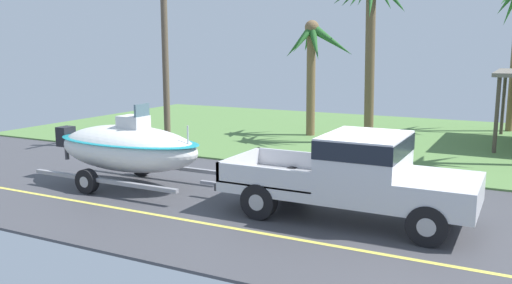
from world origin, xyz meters
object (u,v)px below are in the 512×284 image
Objects in this scene: palm_tree_far_left at (314,51)px; utility_pole at (165,48)px; pickup_truck_towing at (363,173)px; palm_tree_near_left at (372,9)px; boat_on_trailer at (127,148)px.

utility_pole is (-3.98, -4.90, 0.13)m from palm_tree_far_left.
palm_tree_far_left reaches higher than pickup_truck_towing.
utility_pole reaches higher than palm_tree_near_left.
palm_tree_far_left is at bearing 81.71° from boat_on_trailer.
pickup_truck_towing is 1.00× the size of boat_on_trailer.
boat_on_trailer is at bearing 180.00° from pickup_truck_towing.
palm_tree_far_left is (1.47, 10.09, 2.53)m from boat_on_trailer.
boat_on_trailer reaches higher than pickup_truck_towing.
palm_tree_far_left is (-2.61, 0.90, -1.56)m from palm_tree_near_left.
boat_on_trailer is at bearing -113.92° from palm_tree_near_left.
utility_pole reaches higher than palm_tree_far_left.
palm_tree_near_left is 3.17m from palm_tree_far_left.
palm_tree_far_left is 0.68× the size of utility_pole.
utility_pole is (-2.51, 5.18, 2.66)m from boat_on_trailer.
utility_pole is at bearing -148.71° from palm_tree_near_left.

